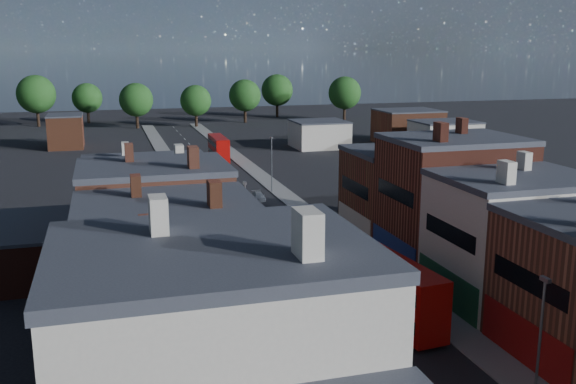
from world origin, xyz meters
TOP-DOWN VIEW (x-y plane):
  - pavement_west at (-6.50, 50.00)m, footprint 3.00×200.00m
  - pavement_east at (6.50, 50.00)m, footprint 3.00×200.00m
  - terrace_west at (-14.00, 0.00)m, footprint 12.00×80.00m
  - lamp_post_1 at (5.20, 0.00)m, footprint 0.25×0.70m
  - lamp_post_2 at (-5.20, 30.00)m, footprint 0.25×0.70m
  - lamp_post_3 at (5.20, 60.00)m, footprint 0.25×0.70m
  - bus_0 at (-3.50, 18.87)m, footprint 3.52×12.48m
  - bus_1 at (2.55, 13.74)m, footprint 3.87×11.71m
  - bus_2 at (2.42, 88.39)m, footprint 2.80×10.64m
  - car_1 at (2.30, 12.42)m, footprint 1.19×3.25m
  - car_2 at (-2.11, 48.34)m, footprint 2.63×5.09m
  - car_3 at (2.23, 55.80)m, footprint 1.61×3.72m
  - ped_1 at (-5.30, 14.96)m, footprint 0.86×0.55m
  - ped_3 at (5.30, 11.76)m, footprint 0.41×0.90m

SIDE VIEW (x-z plane):
  - pavement_west at x=-6.50m, z-range 0.00..0.12m
  - pavement_east at x=6.50m, z-range 0.00..0.12m
  - car_1 at x=2.30m, z-range 0.00..1.06m
  - car_3 at x=2.23m, z-range 0.00..1.07m
  - car_2 at x=-2.11m, z-range 0.00..1.37m
  - ped_3 at x=5.30m, z-range 0.12..1.66m
  - ped_1 at x=-5.30m, z-range 0.12..1.77m
  - bus_2 at x=2.42m, z-range 0.18..4.76m
  - bus_1 at x=2.55m, z-range 0.20..5.16m
  - bus_0 at x=-3.50m, z-range 0.21..5.56m
  - lamp_post_1 at x=5.20m, z-range 0.64..8.77m
  - lamp_post_2 at x=-5.20m, z-range 0.64..8.77m
  - lamp_post_3 at x=5.20m, z-range 0.64..8.77m
  - terrace_west at x=-14.00m, z-range 0.00..12.70m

